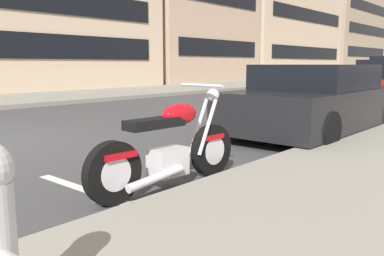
# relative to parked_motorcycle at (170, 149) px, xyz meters

# --- Properties ---
(sidewalk_far_curb) EXTENTS (120.00, 5.00, 0.14)m
(sidewalk_far_curb) POSITION_rel_parked_motorcycle_xyz_m (11.35, 11.46, -0.35)
(sidewalk_far_curb) COLOR gray
(sidewalk_far_curb) RESTS_ON ground
(parking_stall_stripe) EXTENTS (0.12, 2.20, 0.01)m
(parking_stall_stripe) POSITION_rel_parked_motorcycle_xyz_m (-0.65, 0.36, -0.42)
(parking_stall_stripe) COLOR silver
(parking_stall_stripe) RESTS_ON ground
(parked_motorcycle) EXTENTS (2.05, 0.62, 1.11)m
(parked_motorcycle) POSITION_rel_parked_motorcycle_xyz_m (0.00, 0.00, 0.00)
(parked_motorcycle) COLOR black
(parked_motorcycle) RESTS_ON ground
(parked_car_near_corner) EXTENTS (4.42, 1.93, 1.32)m
(parked_car_near_corner) POSITION_rel_parked_motorcycle_xyz_m (4.40, 0.32, 0.21)
(parked_car_near_corner) COLOR black
(parked_car_near_corner) RESTS_ON ground
(townhouse_corner_block) EXTENTS (9.94, 8.80, 10.88)m
(townhouse_corner_block) POSITION_rel_parked_motorcycle_xyz_m (19.25, 18.12, 5.02)
(townhouse_corner_block) COLOR tan
(townhouse_corner_block) RESTS_ON ground
(townhouse_behind_pole) EXTENTS (15.75, 10.14, 10.70)m
(townhouse_behind_pole) POSITION_rel_parked_motorcycle_xyz_m (32.65, 18.79, 4.93)
(townhouse_behind_pole) COLOR beige
(townhouse_behind_pole) RESTS_ON ground
(townhouse_far_uphill) EXTENTS (15.12, 9.35, 12.63)m
(townhouse_far_uphill) POSITION_rel_parked_motorcycle_xyz_m (48.86, 18.40, 5.89)
(townhouse_far_uphill) COLOR tan
(townhouse_far_uphill) RESTS_ON ground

